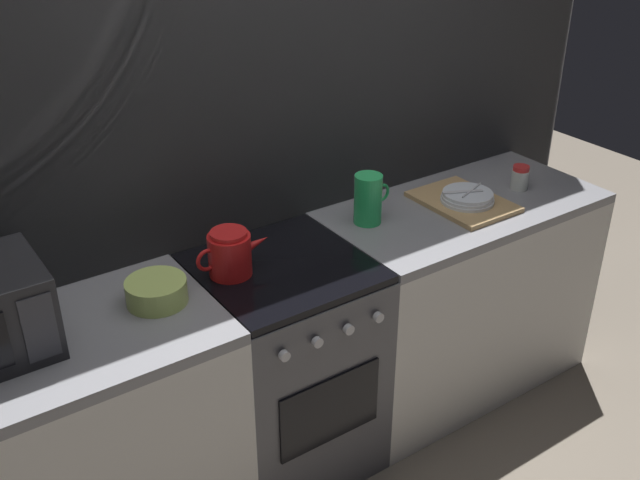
{
  "coord_description": "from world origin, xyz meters",
  "views": [
    {
      "loc": [
        -1.18,
        -1.96,
        2.23
      ],
      "look_at": [
        0.17,
        0.0,
        0.95
      ],
      "focal_mm": 41.68,
      "sensor_mm": 36.0,
      "label": 1
    }
  ],
  "objects_px": {
    "dish_pile": "(465,200)",
    "mixing_bowl": "(156,291)",
    "pitcher": "(368,199)",
    "stove_unit": "(285,366)",
    "kettle": "(230,253)",
    "spice_jar": "(520,178)"
  },
  "relations": [
    {
      "from": "dish_pile",
      "to": "mixing_bowl",
      "type": "bearing_deg",
      "value": 178.37
    },
    {
      "from": "mixing_bowl",
      "to": "pitcher",
      "type": "relative_size",
      "value": 1.0
    },
    {
      "from": "stove_unit",
      "to": "dish_pile",
      "type": "relative_size",
      "value": 2.25
    },
    {
      "from": "mixing_bowl",
      "to": "kettle",
      "type": "bearing_deg",
      "value": 4.31
    },
    {
      "from": "stove_unit",
      "to": "dish_pile",
      "type": "bearing_deg",
      "value": -0.66
    },
    {
      "from": "pitcher",
      "to": "dish_pile",
      "type": "height_order",
      "value": "pitcher"
    },
    {
      "from": "spice_jar",
      "to": "pitcher",
      "type": "bearing_deg",
      "value": 170.91
    },
    {
      "from": "spice_jar",
      "to": "stove_unit",
      "type": "bearing_deg",
      "value": 178.92
    },
    {
      "from": "kettle",
      "to": "spice_jar",
      "type": "distance_m",
      "value": 1.38
    },
    {
      "from": "mixing_bowl",
      "to": "pitcher",
      "type": "distance_m",
      "value": 0.93
    },
    {
      "from": "mixing_bowl",
      "to": "stove_unit",
      "type": "bearing_deg",
      "value": -3.5
    },
    {
      "from": "kettle",
      "to": "pitcher",
      "type": "relative_size",
      "value": 1.42
    },
    {
      "from": "dish_pile",
      "to": "spice_jar",
      "type": "relative_size",
      "value": 3.81
    },
    {
      "from": "stove_unit",
      "to": "kettle",
      "type": "relative_size",
      "value": 3.16
    },
    {
      "from": "spice_jar",
      "to": "kettle",
      "type": "bearing_deg",
      "value": 176.98
    },
    {
      "from": "mixing_bowl",
      "to": "dish_pile",
      "type": "height_order",
      "value": "mixing_bowl"
    },
    {
      "from": "stove_unit",
      "to": "pitcher",
      "type": "xyz_separation_m",
      "value": [
        0.46,
        0.1,
        0.55
      ]
    },
    {
      "from": "stove_unit",
      "to": "pitcher",
      "type": "relative_size",
      "value": 4.5
    },
    {
      "from": "kettle",
      "to": "pitcher",
      "type": "height_order",
      "value": "pitcher"
    },
    {
      "from": "stove_unit",
      "to": "kettle",
      "type": "distance_m",
      "value": 0.56
    },
    {
      "from": "mixing_bowl",
      "to": "pitcher",
      "type": "bearing_deg",
      "value": 4.16
    },
    {
      "from": "mixing_bowl",
      "to": "dish_pile",
      "type": "relative_size",
      "value": 0.5
    }
  ]
}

